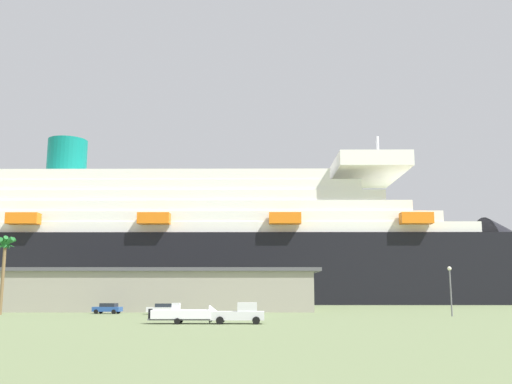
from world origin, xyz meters
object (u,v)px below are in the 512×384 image
object	(u,v)px
pickup_truck	(240,314)
street_lamp	(450,283)
parked_car_blue_suv	(108,308)
parked_car_silver_sedan	(163,309)
small_boat_on_trailer	(189,315)
parked_car_red_hatchback	(158,306)
palm_tree	(5,249)
cruise_ship	(163,249)

from	to	relation	value
pickup_truck	street_lamp	world-z (taller)	street_lamp
parked_car_blue_suv	parked_car_silver_sedan	bearing A→B (deg)	-13.79
small_boat_on_trailer	parked_car_silver_sedan	distance (m)	25.98
small_boat_on_trailer	street_lamp	size ratio (longest dim) A/B	1.29
street_lamp	pickup_truck	bearing A→B (deg)	-148.51
small_boat_on_trailer	parked_car_red_hatchback	world-z (taller)	small_boat_on_trailer
street_lamp	parked_car_red_hatchback	distance (m)	47.48
pickup_truck	palm_tree	size ratio (longest dim) A/B	0.49
parked_car_silver_sedan	small_boat_on_trailer	bearing A→B (deg)	-75.80
parked_car_silver_sedan	palm_tree	bearing A→B (deg)	-175.77
street_lamp	parked_car_silver_sedan	distance (m)	41.29
cruise_ship	small_boat_on_trailer	bearing A→B (deg)	-79.99
small_boat_on_trailer	street_lamp	bearing A→B (deg)	27.08
street_lamp	parked_car_red_hatchback	bearing A→B (deg)	155.12
cruise_ship	parked_car_red_hatchback	size ratio (longest dim) A/B	46.13
small_boat_on_trailer	parked_car_red_hatchback	xyz separation A→B (m)	(-8.94, 37.30, -0.12)
cruise_ship	pickup_truck	bearing A→B (deg)	-76.95
pickup_truck	parked_car_blue_suv	bearing A→B (deg)	126.68
parked_car_silver_sedan	cruise_ship	bearing A→B (deg)	98.51
parked_car_silver_sedan	parked_car_blue_suv	bearing A→B (deg)	166.21
palm_tree	parked_car_blue_suv	world-z (taller)	palm_tree
parked_car_blue_suv	parked_car_red_hatchback	xyz separation A→B (m)	(6.12, 9.98, 0.00)
pickup_truck	parked_car_silver_sedan	distance (m)	27.93
pickup_truck	parked_car_red_hatchback	distance (m)	40.09
cruise_ship	small_boat_on_trailer	world-z (taller)	cruise_ship
cruise_ship	parked_car_red_hatchback	distance (m)	61.66
palm_tree	street_lamp	world-z (taller)	palm_tree
parked_car_silver_sedan	parked_car_red_hatchback	bearing A→B (deg)	101.97
cruise_ship	parked_car_silver_sedan	world-z (taller)	cruise_ship
cruise_ship	pickup_truck	distance (m)	100.46
parked_car_blue_suv	parked_car_red_hatchback	bearing A→B (deg)	58.47
parked_car_red_hatchback	cruise_ship	bearing A→B (deg)	97.80
cruise_ship	parked_car_blue_suv	bearing A→B (deg)	-88.33
small_boat_on_trailer	street_lamp	distance (m)	38.36
small_boat_on_trailer	parked_car_silver_sedan	size ratio (longest dim) A/B	1.79
cruise_ship	parked_car_silver_sedan	size ratio (longest dim) A/B	46.36
small_boat_on_trailer	parked_car_red_hatchback	size ratio (longest dim) A/B	1.78
street_lamp	parked_car_blue_suv	distance (m)	50.20
cruise_ship	palm_tree	size ratio (longest dim) A/B	19.66
small_boat_on_trailer	parked_car_red_hatchback	bearing A→B (deg)	103.48
palm_tree	street_lamp	distance (m)	64.16
cruise_ship	parked_car_red_hatchback	xyz separation A→B (m)	(8.15, -59.48, -14.05)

